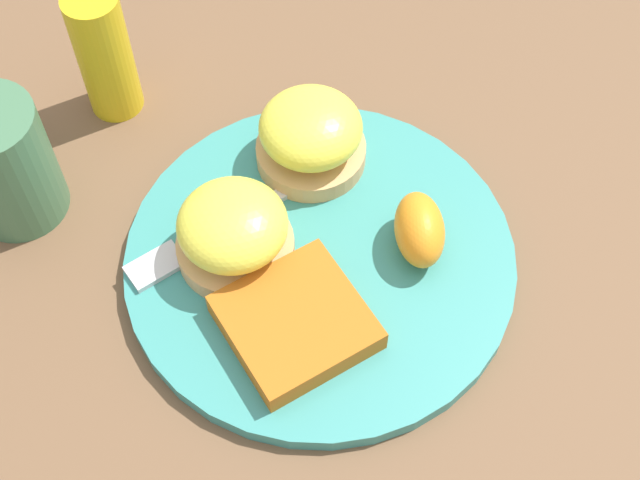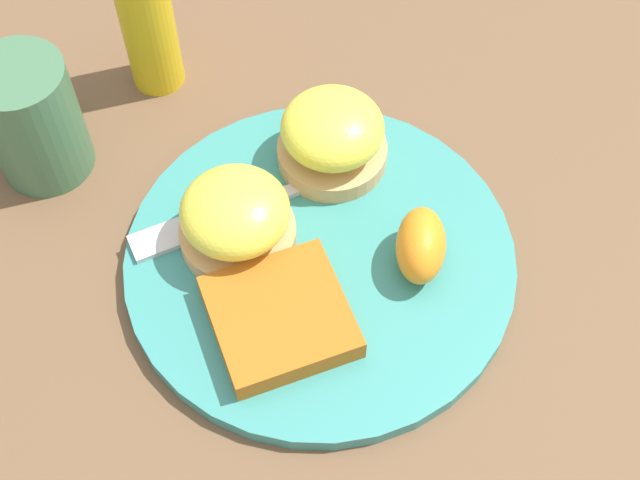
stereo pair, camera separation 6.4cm
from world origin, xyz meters
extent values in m
plane|color=brown|center=(0.00, 0.00, 0.00)|extent=(1.10, 1.10, 0.00)
cylinder|color=teal|center=(0.00, 0.00, 0.01)|extent=(0.29, 0.29, 0.01)
cylinder|color=tan|center=(0.09, -0.02, 0.02)|extent=(0.09, 0.09, 0.02)
ellipsoid|color=yellow|center=(0.09, -0.02, 0.05)|extent=(0.08, 0.08, 0.04)
cylinder|color=tan|center=(0.02, 0.06, 0.02)|extent=(0.09, 0.09, 0.02)
ellipsoid|color=yellow|center=(0.02, 0.06, 0.05)|extent=(0.08, 0.08, 0.04)
cube|color=#B96219|center=(-0.06, 0.03, 0.02)|extent=(0.11, 0.11, 0.02)
ellipsoid|color=orange|center=(-0.01, -0.07, 0.04)|extent=(0.06, 0.05, 0.04)
cube|color=silver|center=(0.06, 0.00, 0.02)|extent=(0.05, 0.10, 0.00)
cube|color=silver|center=(0.02, 0.12, 0.02)|extent=(0.04, 0.05, 0.00)
cylinder|color=#42704C|center=(0.11, 0.21, 0.05)|extent=(0.07, 0.07, 0.10)
torus|color=#42704C|center=(0.16, 0.21, 0.06)|extent=(0.05, 0.01, 0.05)
cylinder|color=gold|center=(0.20, 0.13, 0.06)|extent=(0.04, 0.04, 0.12)
camera|label=1|loc=(-0.33, 0.09, 0.57)|focal=50.00mm
camera|label=2|loc=(-0.35, 0.02, 0.57)|focal=50.00mm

